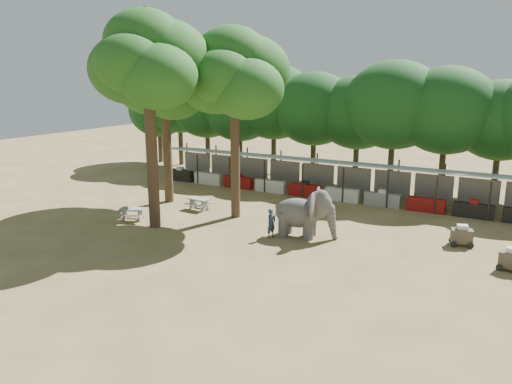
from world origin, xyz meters
The scene contains 12 objects.
ground centered at (0.00, 0.00, 0.00)m, with size 100.00×100.00×0.00m, color brown.
vendor_stalls centered at (0.00, 13.84, 1.18)m, with size 28.00×2.99×2.80m.
yard_tree_left centered at (-9.13, 7.19, 8.20)m, with size 7.10×6.90×11.02m.
yard_tree_center centered at (-6.13, 2.19, 9.21)m, with size 7.10×6.90×12.04m.
yard_tree_back centered at (-3.13, 6.19, 8.54)m, with size 7.10×6.90×11.36m.
backdrop_trees centered at (0.00, 19.00, 5.51)m, with size 46.46×5.95×8.33m.
elephant centered at (2.29, 4.52, 1.33)m, with size 3.57×2.66×2.66m.
handler centered at (0.80, 3.47, 0.80)m, with size 0.57×0.38×1.59m, color #26384C.
picnic_table_near centered at (-8.00, 2.33, 0.48)m, with size 1.84×1.75×0.74m.
picnic_table_far centered at (-5.96, 6.25, 0.49)m, with size 1.58×1.45×0.74m.
cart_front centered at (12.31, 4.57, 0.54)m, with size 1.24×0.94×1.09m.
cart_back centered at (9.89, 7.08, 0.55)m, with size 1.29×1.03×1.11m.
Camera 1 is at (12.58, -19.21, 8.55)m, focal length 35.00 mm.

